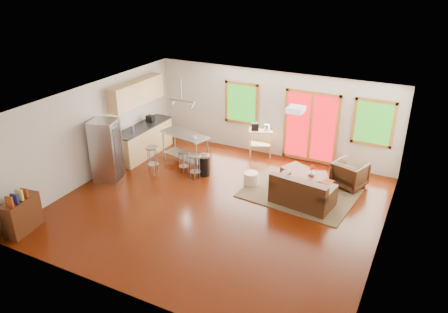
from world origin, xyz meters
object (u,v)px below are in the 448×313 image
at_px(coffee_table, 307,178).
at_px(armchair, 350,173).
at_px(loveseat, 302,193).
at_px(ottoman, 296,174).
at_px(refrigerator, 107,150).
at_px(island, 185,143).
at_px(rug, 299,193).
at_px(kitchen_cart, 260,134).

relative_size(coffee_table, armchair, 1.56).
xyz_separation_m(loveseat, armchair, (0.83, 1.48, 0.08)).
height_order(ottoman, refrigerator, refrigerator).
xyz_separation_m(coffee_table, island, (-3.65, -0.04, 0.28)).
distance_m(rug, kitchen_cart, 2.62).
relative_size(refrigerator, island, 1.06).
bearing_deg(kitchen_cart, rug, -43.16).
bearing_deg(refrigerator, armchair, 6.64).
bearing_deg(kitchen_cart, ottoman, -35.99).
height_order(coffee_table, island, island).
distance_m(coffee_table, kitchen_cart, 2.45).
bearing_deg(coffee_table, ottoman, 138.60).
bearing_deg(kitchen_cart, loveseat, -47.50).
bearing_deg(coffee_table, refrigerator, -160.41).
height_order(loveseat, armchair, armchair).
distance_m(rug, refrigerator, 5.22).
distance_m(loveseat, kitchen_cart, 3.06).
xyz_separation_m(rug, armchair, (1.05, 0.97, 0.38)).
distance_m(refrigerator, kitchen_cart, 4.49).
distance_m(armchair, refrigerator, 6.49).
distance_m(ottoman, refrigerator, 5.13).
bearing_deg(coffee_table, island, -179.33).
bearing_deg(rug, island, 176.58).
bearing_deg(island, loveseat, -10.92).
bearing_deg(coffee_table, loveseat, -81.35).
relative_size(rug, coffee_table, 2.21).
relative_size(loveseat, kitchen_cart, 1.47).
bearing_deg(island, rug, -3.42).
distance_m(rug, loveseat, 0.63).
xyz_separation_m(armchair, refrigerator, (-5.97, -2.50, 0.45)).
relative_size(island, kitchen_cart, 1.49).
distance_m(coffee_table, refrigerator, 5.35).
xyz_separation_m(coffee_table, refrigerator, (-5.02, -1.79, 0.48)).
relative_size(coffee_table, ottoman, 2.03).
relative_size(coffee_table, refrigerator, 0.73).
bearing_deg(loveseat, armchair, 68.60).
distance_m(coffee_table, armchair, 1.19).
bearing_deg(island, ottoman, 7.16).
bearing_deg(island, coffee_table, 0.67).
height_order(armchair, ottoman, armchair).
height_order(coffee_table, kitchen_cart, kitchen_cart).
bearing_deg(loveseat, kitchen_cart, 140.38).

